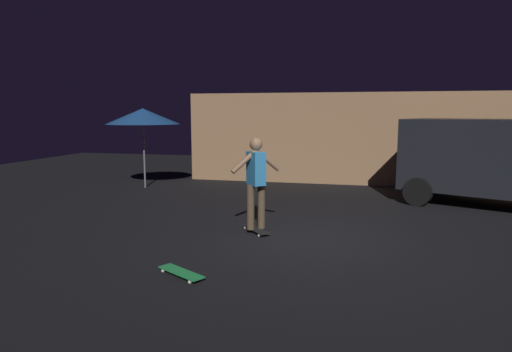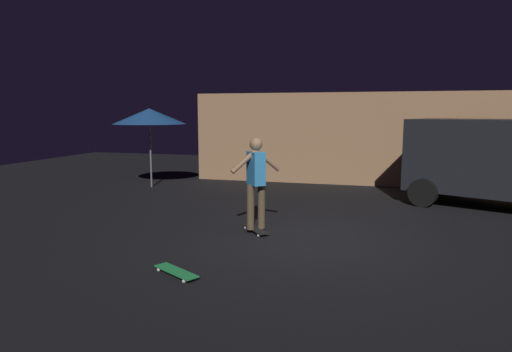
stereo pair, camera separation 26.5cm
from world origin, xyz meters
TOP-DOWN VIEW (x-y plane):
  - ground_plane at (0.00, 0.00)m, footprint 28.00×28.00m
  - low_building at (1.42, 7.99)m, footprint 12.07×3.37m
  - patio_umbrella at (-5.33, 4.40)m, footprint 2.10×2.10m
  - skateboard_ridden at (-0.99, 0.34)m, footprint 0.65×0.73m
  - skateboard_spare at (-1.43, -2.09)m, footprint 0.77×0.56m
  - skater at (-0.99, 0.34)m, footprint 0.81×0.70m

SIDE VIEW (x-z plane):
  - ground_plane at x=0.00m, z-range 0.00..0.00m
  - skateboard_ridden at x=-0.99m, z-range 0.02..0.09m
  - skateboard_spare at x=-1.43m, z-range 0.02..0.09m
  - skater at x=-0.99m, z-range 0.20..1.87m
  - low_building at x=1.42m, z-range 0.00..2.78m
  - patio_umbrella at x=-5.33m, z-range 0.92..3.22m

